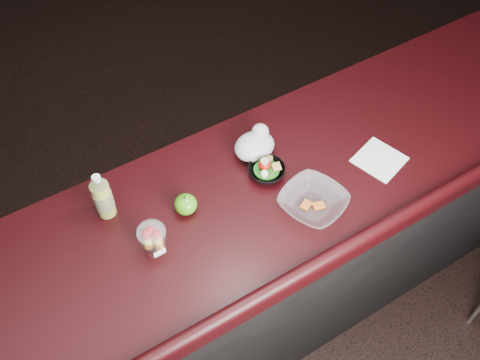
{
  "coord_description": "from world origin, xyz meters",
  "views": [
    {
      "loc": [
        -0.53,
        -0.63,
        2.53
      ],
      "look_at": [
        0.05,
        0.32,
        1.1
      ],
      "focal_mm": 40.0,
      "sensor_mm": 36.0,
      "label": 1
    }
  ],
  "objects_px": {
    "green_apple": "(186,204)",
    "takeout_bowl": "(313,202)",
    "lemonade_bottle": "(103,198)",
    "fruit_cup": "(153,238)",
    "snack_bowl": "(266,171)"
  },
  "relations": [
    {
      "from": "snack_bowl",
      "to": "takeout_bowl",
      "type": "xyz_separation_m",
      "value": [
        0.06,
        -0.2,
        0.0
      ]
    },
    {
      "from": "lemonade_bottle",
      "to": "takeout_bowl",
      "type": "bearing_deg",
      "value": -29.44
    },
    {
      "from": "fruit_cup",
      "to": "snack_bowl",
      "type": "distance_m",
      "value": 0.48
    },
    {
      "from": "takeout_bowl",
      "to": "green_apple",
      "type": "bearing_deg",
      "value": 150.77
    },
    {
      "from": "snack_bowl",
      "to": "fruit_cup",
      "type": "bearing_deg",
      "value": -171.41
    },
    {
      "from": "green_apple",
      "to": "takeout_bowl",
      "type": "xyz_separation_m",
      "value": [
        0.38,
        -0.21,
        -0.01
      ]
    },
    {
      "from": "lemonade_bottle",
      "to": "fruit_cup",
      "type": "bearing_deg",
      "value": -70.98
    },
    {
      "from": "takeout_bowl",
      "to": "snack_bowl",
      "type": "bearing_deg",
      "value": 106.75
    },
    {
      "from": "green_apple",
      "to": "takeout_bowl",
      "type": "relative_size",
      "value": 0.3
    },
    {
      "from": "lemonade_bottle",
      "to": "green_apple",
      "type": "bearing_deg",
      "value": -29.77
    },
    {
      "from": "lemonade_bottle",
      "to": "green_apple",
      "type": "distance_m",
      "value": 0.27
    },
    {
      "from": "lemonade_bottle",
      "to": "fruit_cup",
      "type": "distance_m",
      "value": 0.23
    },
    {
      "from": "fruit_cup",
      "to": "lemonade_bottle",
      "type": "bearing_deg",
      "value": 109.02
    },
    {
      "from": "lemonade_bottle",
      "to": "snack_bowl",
      "type": "xyz_separation_m",
      "value": [
        0.55,
        -0.15,
        -0.06
      ]
    },
    {
      "from": "lemonade_bottle",
      "to": "fruit_cup",
      "type": "relative_size",
      "value": 1.48
    }
  ]
}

